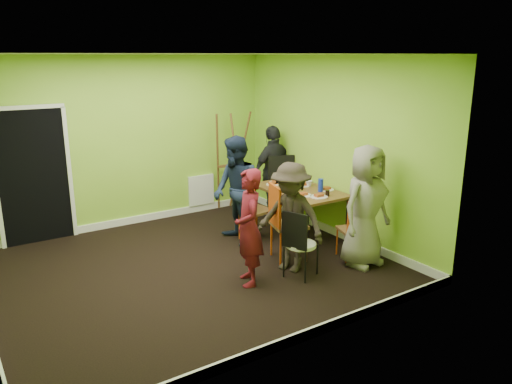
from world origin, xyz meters
TOP-DOWN VIEW (x-y plane):
  - ground at (0.00, 0.00)m, footprint 5.00×5.00m
  - room_walls at (-0.02, 0.04)m, footprint 5.04×4.54m
  - dining_table at (2.03, 0.25)m, footprint 0.90×1.50m
  - chair_left_far at (1.24, 0.42)m, footprint 0.48×0.47m
  - chair_left_near at (1.21, -0.43)m, footprint 0.55×0.55m
  - chair_back_end at (2.28, 1.07)m, footprint 0.63×0.67m
  - chair_front_end at (2.04, -0.99)m, footprint 0.46×0.47m
  - chair_bentwood at (1.02, -1.02)m, footprint 0.46×0.46m
  - easel at (1.79, 1.94)m, footprint 0.73×0.69m
  - plate_near_left at (1.84, 0.71)m, footprint 0.22×0.22m
  - plate_near_right at (1.84, -0.07)m, footprint 0.26×0.26m
  - plate_far_back at (1.96, 0.78)m, footprint 0.25×0.25m
  - plate_far_front at (1.99, -0.26)m, footprint 0.26×0.26m
  - plate_wall_back at (2.20, 0.38)m, footprint 0.22×0.22m
  - plate_wall_front at (2.35, -0.01)m, footprint 0.25×0.25m
  - thermos at (1.94, 0.23)m, footprint 0.08×0.08m
  - blue_bottle at (2.22, -0.03)m, footprint 0.08×0.08m
  - orange_bottle at (1.95, 0.41)m, footprint 0.04×0.04m
  - glass_mid at (1.89, 0.45)m, footprint 0.06×0.06m
  - glass_back at (2.10, 0.69)m, footprint 0.07×0.07m
  - glass_front at (2.13, -0.28)m, footprint 0.06×0.06m
  - cup_a at (1.82, 0.14)m, footprint 0.13×0.13m
  - cup_b at (2.27, 0.31)m, footprint 0.10×0.10m
  - person_standing at (0.41, -0.80)m, footprint 0.52×0.63m
  - person_left_far at (1.00, 0.48)m, footprint 0.69×0.85m
  - person_left_near at (1.09, -0.76)m, footprint 0.88×1.09m
  - person_back_end at (2.27, 1.29)m, footprint 0.99×0.52m
  - person_front_end at (2.03, -1.17)m, footprint 0.87×0.61m

SIDE VIEW (x-z plane):
  - ground at x=0.00m, z-range 0.00..0.00m
  - chair_bentwood at x=1.02m, z-range 0.05..0.95m
  - chair_front_end at x=2.04m, z-range 0.06..0.95m
  - chair_left_far at x=1.24m, z-range 0.06..1.09m
  - chair_left_near at x=1.21m, z-range 0.07..1.15m
  - dining_table at x=2.03m, z-range 0.32..1.07m
  - person_left_near at x=1.09m, z-range 0.00..1.47m
  - person_standing at x=0.41m, z-range 0.00..1.48m
  - plate_near_left at x=1.84m, z-range 0.75..0.76m
  - plate_near_right at x=1.84m, z-range 0.75..0.76m
  - plate_far_back at x=1.96m, z-range 0.75..0.76m
  - plate_far_front at x=1.99m, z-range 0.75..0.76m
  - plate_wall_back at x=2.20m, z-range 0.75..0.76m
  - plate_wall_front at x=2.35m, z-range 0.75..0.76m
  - chair_back_end at x=2.28m, z-range 0.23..1.35m
  - orange_bottle at x=1.95m, z-range 0.75..0.84m
  - glass_mid at x=1.89m, z-range 0.75..0.84m
  - glass_front at x=2.13m, z-range 0.75..0.84m
  - cup_b at x=2.27m, z-range 0.75..0.84m
  - cup_a at x=1.82m, z-range 0.75..0.85m
  - glass_back at x=2.10m, z-range 0.75..0.85m
  - person_back_end at x=2.27m, z-range 0.00..1.62m
  - person_left_far at x=1.00m, z-range 0.00..1.64m
  - person_front_end at x=2.03m, z-range 0.00..1.67m
  - blue_bottle at x=2.22m, z-range 0.75..0.95m
  - thermos at x=1.94m, z-range 0.75..0.98m
  - easel at x=1.79m, z-range -0.01..1.81m
  - room_walls at x=-0.02m, z-range -0.42..2.40m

